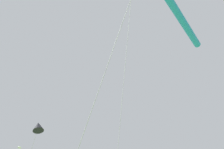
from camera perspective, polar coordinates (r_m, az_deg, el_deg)
small_kite_streamer_purple at (r=17.52m, az=-15.97°, el=-11.05°), size 2.54×4.25×7.30m
small_kite_delta_white at (r=31.21m, az=-19.75°, el=-15.24°), size 2.06×1.17×8.60m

